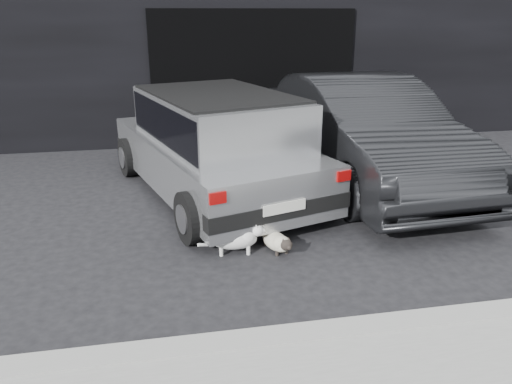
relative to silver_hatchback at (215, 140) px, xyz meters
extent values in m
plane|color=black|center=(0.10, -1.03, -0.82)|extent=(80.00, 80.00, 0.00)
cube|color=black|center=(1.10, 4.97, 1.68)|extent=(34.00, 4.00, 5.00)
cube|color=black|center=(1.10, 2.96, 0.48)|extent=(4.00, 0.10, 2.60)
cube|color=gray|center=(1.10, -3.63, -0.76)|extent=(18.00, 0.25, 0.12)
cube|color=#A1A3A6|center=(-0.03, 0.10, -0.31)|extent=(2.91, 4.41, 0.65)
cube|color=#A1A3A6|center=(0.03, -0.10, 0.33)|extent=(2.31, 3.05, 0.65)
cube|color=black|center=(0.03, -0.10, 0.33)|extent=(2.29, 2.96, 0.52)
cube|color=black|center=(0.54, -1.78, -0.41)|extent=(1.80, 0.69, 0.19)
cube|color=black|center=(-0.60, 1.98, -0.41)|extent=(1.80, 0.69, 0.19)
cube|color=silver|center=(0.56, -1.86, -0.35)|extent=(0.52, 0.17, 0.13)
cube|color=#8C0707|center=(-0.21, -2.09, -0.10)|extent=(0.19, 0.08, 0.13)
cube|color=#8C0707|center=(1.33, -1.62, -0.10)|extent=(0.19, 0.08, 0.13)
cube|color=black|center=(0.03, -0.10, 0.67)|extent=(2.23, 2.79, 0.03)
cylinder|color=black|center=(-0.46, -1.55, -0.51)|extent=(0.40, 0.66, 0.63)
cylinder|color=slate|center=(-0.58, -1.59, -0.51)|extent=(0.12, 0.34, 0.34)
cylinder|color=black|center=(1.24, -1.04, -0.51)|extent=(0.40, 0.66, 0.63)
cylinder|color=slate|center=(1.36, -1.00, -0.51)|extent=(0.12, 0.34, 0.34)
cylinder|color=black|center=(-1.28, 1.19, -0.51)|extent=(0.40, 0.66, 0.63)
cylinder|color=slate|center=(-1.40, 1.15, -0.51)|extent=(0.12, 0.34, 0.34)
cylinder|color=black|center=(0.41, 1.70, -0.51)|extent=(0.40, 0.66, 0.63)
cylinder|color=slate|center=(0.53, 1.74, -0.51)|extent=(0.12, 0.34, 0.34)
imported|color=black|center=(2.29, 0.20, -0.01)|extent=(1.96, 5.00, 1.62)
ellipsoid|color=beige|center=(0.45, -1.92, -0.72)|extent=(0.36, 0.52, 0.18)
ellipsoid|color=beige|center=(0.48, -2.03, -0.70)|extent=(0.25, 0.25, 0.17)
ellipsoid|color=black|center=(0.52, -2.15, -0.67)|extent=(0.16, 0.15, 0.12)
sphere|color=black|center=(0.53, -2.20, -0.67)|extent=(0.05, 0.05, 0.05)
cone|color=black|center=(0.55, -2.13, -0.61)|extent=(0.06, 0.07, 0.06)
cone|color=black|center=(0.48, -2.15, -0.61)|extent=(0.06, 0.07, 0.06)
cylinder|color=black|center=(0.55, -2.04, -0.79)|extent=(0.04, 0.04, 0.06)
cylinder|color=black|center=(0.43, -2.07, -0.79)|extent=(0.04, 0.04, 0.06)
cylinder|color=black|center=(0.47, -1.76, -0.79)|extent=(0.04, 0.04, 0.06)
cylinder|color=black|center=(0.36, -1.80, -0.79)|extent=(0.04, 0.04, 0.06)
cylinder|color=black|center=(0.38, -1.66, -0.75)|extent=(0.18, 0.23, 0.08)
ellipsoid|color=silver|center=(-0.02, -1.91, -0.66)|extent=(0.52, 0.29, 0.22)
ellipsoid|color=silver|center=(0.11, -1.92, -0.64)|extent=(0.24, 0.24, 0.18)
ellipsoid|color=white|center=(0.24, -1.93, -0.57)|extent=(0.14, 0.15, 0.13)
sphere|color=white|center=(0.30, -1.94, -0.57)|extent=(0.06, 0.06, 0.06)
cone|color=white|center=(0.23, -1.89, -0.51)|extent=(0.06, 0.05, 0.07)
cone|color=white|center=(0.22, -1.97, -0.51)|extent=(0.06, 0.05, 0.07)
cylinder|color=white|center=(0.14, -1.86, -0.76)|extent=(0.04, 0.04, 0.13)
cylinder|color=white|center=(0.13, -1.99, -0.76)|extent=(0.04, 0.04, 0.13)
cylinder|color=white|center=(-0.16, -1.83, -0.76)|extent=(0.04, 0.04, 0.13)
cylinder|color=white|center=(-0.17, -1.96, -0.76)|extent=(0.04, 0.04, 0.13)
cylinder|color=white|center=(-0.29, -1.89, -0.71)|extent=(0.28, 0.11, 0.08)
ellipsoid|color=gray|center=(-0.11, -1.93, -0.64)|extent=(0.19, 0.15, 0.09)
camera|label=1|loc=(-0.71, -6.88, 1.71)|focal=35.00mm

